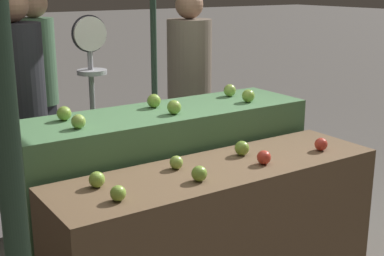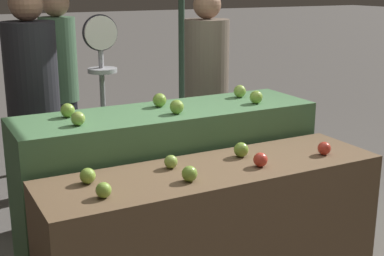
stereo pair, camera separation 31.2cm
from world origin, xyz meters
The scene contains 19 objects.
display_counter_front centered at (0.00, 0.00, 0.41)m, with size 1.93×0.55×0.82m, color brown.
display_counter_back centered at (0.00, 0.60, 0.51)m, with size 1.93×0.55×1.01m, color #4C7A4C.
apple_front_0 centered at (-0.67, -0.12, 0.86)m, with size 0.08×0.08×0.08m, color #84AD3D.
apple_front_1 centered at (-0.22, -0.11, 0.86)m, with size 0.08×0.08×0.08m, color #7AA338.
apple_front_2 centered at (0.23, -0.10, 0.86)m, with size 0.08×0.08×0.08m, color red.
apple_front_3 centered at (0.68, -0.10, 0.86)m, with size 0.08×0.08×0.08m, color red.
apple_front_4 centered at (-0.68, 0.10, 0.86)m, with size 0.08×0.08×0.08m, color #84AD3D.
apple_front_5 centered at (-0.21, 0.11, 0.85)m, with size 0.07×0.07×0.07m, color #8EB247.
apple_front_6 centered at (0.23, 0.10, 0.86)m, with size 0.09×0.09×0.09m, color #7AA338.
apple_back_0 centered at (-0.60, 0.49, 1.05)m, with size 0.08×0.08×0.08m, color #8EB247.
apple_back_1 centered at (0.01, 0.48, 1.06)m, with size 0.09×0.09×0.09m, color #84AD3D.
apple_back_2 centered at (0.60, 0.49, 1.06)m, with size 0.09×0.09×0.09m, color #84AD3D.
apple_back_3 centered at (-0.61, 0.71, 1.06)m, with size 0.08×0.08×0.08m, color #84AD3D.
apple_back_4 centered at (-0.01, 0.70, 1.06)m, with size 0.09×0.09×0.09m, color #84AD3D.
apple_back_5 centered at (0.61, 0.71, 1.06)m, with size 0.09×0.09×0.09m, color #8EB247.
produce_scale centered at (-0.24, 1.13, 1.13)m, with size 0.24×0.20×1.59m.
person_vendor_at_scale centered at (-0.66, 1.41, 1.02)m, with size 0.48×0.48×1.77m.
person_customer_left centered at (0.76, 1.46, 1.00)m, with size 0.49×0.49×1.73m.
person_customer_right centered at (-0.29, 2.12, 1.03)m, with size 0.39×0.39×1.74m.
Camera 1 is at (-1.65, -2.21, 1.79)m, focal length 50.00 mm.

